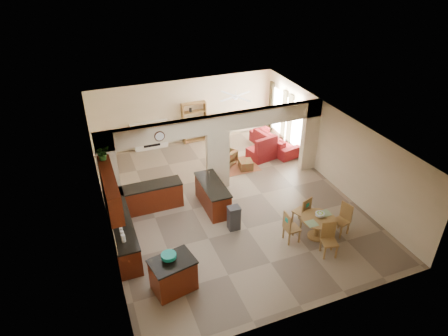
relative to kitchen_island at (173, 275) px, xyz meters
name	(u,v)px	position (x,y,z in m)	size (l,w,h in m)	color
floor	(228,201)	(2.76, 3.12, -0.48)	(10.00, 10.00, 0.00)	#82715A
ceiling	(229,127)	(2.76, 3.12, 2.32)	(10.00, 10.00, 0.00)	white
wall_back	(185,111)	(2.76, 8.12, 0.92)	(8.00, 8.00, 0.00)	beige
wall_front	(311,270)	(2.76, -1.88, 0.92)	(8.00, 8.00, 0.00)	beige
wall_left	(103,191)	(-1.24, 3.12, 0.92)	(10.00, 10.00, 0.00)	beige
wall_right	(332,146)	(6.76, 3.12, 0.92)	(10.00, 10.00, 0.00)	beige
partition_left_pier	(109,173)	(-0.94, 4.12, 0.92)	(0.60, 0.25, 2.80)	beige
partition_center_pier	(218,160)	(2.76, 4.12, 0.62)	(0.80, 0.25, 2.20)	beige
partition_right_pier	(310,136)	(6.46, 4.12, 0.92)	(0.60, 0.25, 2.80)	beige
partition_header	(217,124)	(2.76, 4.12, 2.02)	(8.00, 0.25, 0.60)	beige
kitchen_counter	(133,215)	(-0.50, 2.87, -0.01)	(2.52, 3.29, 1.48)	#491108
upper_cabinets	(110,189)	(-1.06, 2.32, 1.44)	(0.35, 2.40, 0.90)	#491108
peninsula	(213,196)	(2.16, 3.00, -0.02)	(0.70, 1.85, 0.91)	#491108
wall_clock	(160,136)	(0.76, 3.97, 1.97)	(0.34, 0.34, 0.03)	#462417
rug	(237,166)	(3.96, 5.22, -0.47)	(1.60, 1.30, 0.01)	brown
fireplace	(150,135)	(1.16, 7.95, 0.14)	(1.60, 0.35, 1.20)	white
shelving_unit	(194,122)	(3.11, 7.94, 0.42)	(1.00, 0.32, 1.80)	brown
window_a	(298,126)	(6.73, 5.42, 0.72)	(0.02, 0.90, 1.90)	white
window_b	(278,111)	(6.73, 7.12, 0.72)	(0.02, 0.90, 1.90)	white
glazed_door	(287,121)	(6.73, 6.27, 0.57)	(0.02, 0.70, 2.10)	white
drape_a_left	(305,132)	(6.69, 4.82, 0.72)	(0.10, 0.28, 2.30)	#391E17
drape_a_right	(290,121)	(6.69, 6.02, 0.72)	(0.10, 0.28, 2.30)	#391E17
drape_b_left	(284,116)	(6.69, 6.52, 0.72)	(0.10, 0.28, 2.30)	#391E17
drape_b_right	(271,106)	(6.69, 7.72, 0.72)	(0.10, 0.28, 2.30)	#391E17
ceiling_fan	(236,96)	(4.26, 6.12, 2.08)	(1.00, 1.00, 0.10)	white
kitchen_island	(173,275)	(0.00, 0.00, 0.00)	(1.22, 0.98, 0.95)	#491108
teal_bowl	(169,257)	(-0.06, 0.07, 0.56)	(0.38, 0.38, 0.18)	#148E7E
trash_can	(234,219)	(2.37, 1.69, -0.10)	(0.35, 0.30, 0.74)	#2C2C2F
dining_table	(318,224)	(4.55, 0.42, 0.00)	(1.02, 1.02, 0.70)	brown
fruit_bowl	(320,215)	(4.63, 0.48, 0.30)	(0.28, 0.28, 0.15)	#79A924
sofa	(275,141)	(6.06, 6.04, -0.12)	(0.95, 2.43, 0.71)	maroon
chaise	(262,153)	(5.20, 5.50, -0.27)	(1.04, 0.85, 0.42)	maroon
armchair	(226,157)	(3.63, 5.51, -0.16)	(0.67, 0.69, 0.63)	maroon
ottoman	(246,165)	(4.21, 4.91, -0.30)	(0.49, 0.49, 0.36)	maroon
plant	(102,153)	(-1.06, 3.23, 2.11)	(0.39, 0.34, 0.43)	#1C4713
chair_north	(303,210)	(4.46, 1.09, 0.08)	(0.54, 0.54, 1.02)	brown
chair_east	(343,218)	(5.38, 0.32, 0.08)	(0.52, 0.52, 1.02)	brown
chair_south	(329,238)	(4.45, -0.29, 0.08)	(0.51, 0.51, 1.02)	brown
chair_west	(290,226)	(3.67, 0.55, 0.08)	(0.43, 0.42, 1.02)	brown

